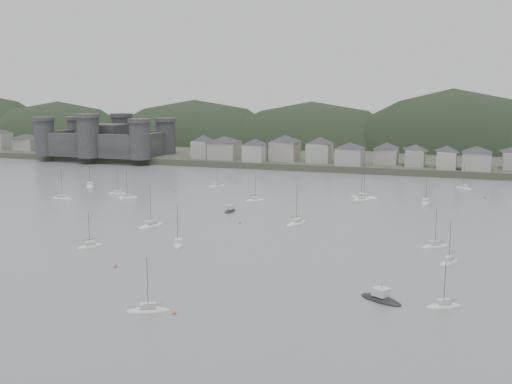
% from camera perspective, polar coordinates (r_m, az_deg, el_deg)
% --- Properties ---
extents(ground, '(900.00, 900.00, 0.00)m').
position_cam_1_polar(ground, '(131.26, -10.88, -7.69)').
color(ground, slate).
rests_on(ground, ground).
extents(far_shore_land, '(900.00, 250.00, 3.00)m').
position_cam_1_polar(far_shore_land, '(409.92, 10.15, 4.16)').
color(far_shore_land, '#383D2D').
rests_on(far_shore_land, ground).
extents(forested_ridge, '(851.55, 103.94, 102.57)m').
position_cam_1_polar(forested_ridge, '(385.43, 10.20, 1.92)').
color(forested_ridge, black).
rests_on(forested_ridge, ground).
extents(castle, '(66.00, 43.00, 20.00)m').
position_cam_1_polar(castle, '(342.67, -13.39, 4.63)').
color(castle, '#2E2E31').
rests_on(castle, far_shore_land).
extents(waterfront_town, '(451.48, 28.46, 12.92)m').
position_cam_1_polar(waterfront_town, '(293.42, 16.51, 3.27)').
color(waterfront_town, gray).
rests_on(waterfront_town, far_shore_land).
extents(sailboat_lead, '(7.18, 6.12, 9.88)m').
position_cam_1_polar(sailboat_lead, '(254.15, 18.19, 0.35)').
color(sailboat_lead, silver).
rests_on(sailboat_lead, ground).
extents(moored_fleet, '(237.71, 145.91, 13.46)m').
position_cam_1_polar(moored_fleet, '(183.92, -3.49, -2.53)').
color(moored_fleet, silver).
rests_on(moored_fleet, ground).
extents(motor_launch_near, '(9.21, 7.08, 4.08)m').
position_cam_1_polar(motor_launch_near, '(118.42, 11.20, -9.47)').
color(motor_launch_near, black).
rests_on(motor_launch_near, ground).
extents(motor_launch_far, '(2.84, 7.22, 3.72)m').
position_cam_1_polar(motor_launch_far, '(196.83, -2.35, -1.69)').
color(motor_launch_far, black).
rests_on(motor_launch_far, ground).
extents(mooring_buoys, '(178.18, 139.84, 0.70)m').
position_cam_1_polar(mooring_buoys, '(172.25, -0.32, -3.34)').
color(mooring_buoys, '#B7593D').
rests_on(mooring_buoys, ground).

